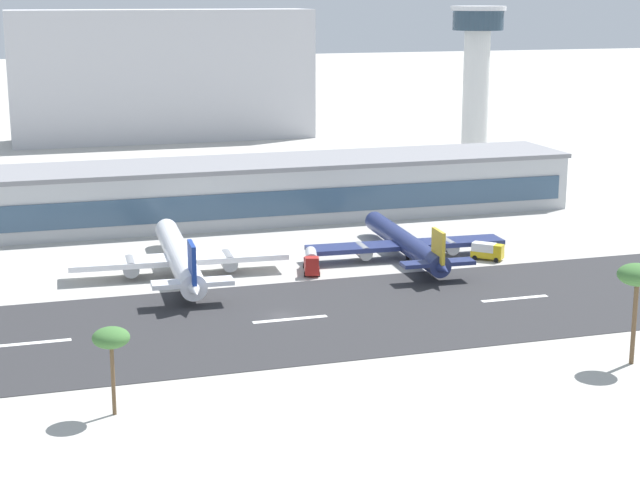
# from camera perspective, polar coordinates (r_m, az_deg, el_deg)

# --- Properties ---
(ground_plane) EXTENTS (1400.00, 1400.00, 0.00)m
(ground_plane) POSITION_cam_1_polar(r_m,az_deg,el_deg) (165.28, -2.10, -4.17)
(ground_plane) COLOR #B2AFA8
(runway_strip) EXTENTS (800.00, 41.28, 0.08)m
(runway_strip) POSITION_cam_1_polar(r_m,az_deg,el_deg) (163.13, -1.89, -4.39)
(runway_strip) COLOR #2D2D30
(runway_strip) RESTS_ON ground_plane
(runway_centreline_dash_3) EXTENTS (12.00, 1.20, 0.01)m
(runway_centreline_dash_3) POSITION_cam_1_polar(r_m,az_deg,el_deg) (158.09, -15.62, -5.46)
(runway_centreline_dash_3) COLOR white
(runway_centreline_dash_3) RESTS_ON runway_strip
(runway_centreline_dash_4) EXTENTS (12.00, 1.20, 0.01)m
(runway_centreline_dash_4) POSITION_cam_1_polar(r_m,az_deg,el_deg) (163.29, -1.64, -4.35)
(runway_centreline_dash_4) COLOR white
(runway_centreline_dash_4) RESTS_ON runway_strip
(runway_centreline_dash_5) EXTENTS (12.00, 1.20, 0.01)m
(runway_centreline_dash_5) POSITION_cam_1_polar(r_m,az_deg,el_deg) (177.09, 10.61, -3.16)
(runway_centreline_dash_5) COLOR white
(runway_centreline_dash_5) RESTS_ON runway_strip
(terminal_building) EXTENTS (152.05, 23.09, 13.14)m
(terminal_building) POSITION_cam_1_polar(r_m,az_deg,el_deg) (234.78, -4.20, 2.72)
(terminal_building) COLOR #B7BABC
(terminal_building) RESTS_ON ground_plane
(control_tower) EXTENTS (14.80, 14.80, 46.38)m
(control_tower) POSITION_cam_1_polar(r_m,az_deg,el_deg) (289.73, 8.55, 9.08)
(control_tower) COLOR silver
(control_tower) RESTS_ON ground_plane
(distant_hotel_block) EXTENTS (102.85, 24.88, 44.34)m
(distant_hotel_block) POSITION_cam_1_polar(r_m,az_deg,el_deg) (367.55, -8.61, 8.90)
(distant_hotel_block) COLOR #BCBCC1
(distant_hotel_block) RESTS_ON ground_plane
(airliner_navy_tail_gate_0) EXTENTS (39.39, 50.37, 10.51)m
(airliner_navy_tail_gate_0) POSITION_cam_1_polar(r_m,az_deg,el_deg) (188.45, -7.67, -1.02)
(airliner_navy_tail_gate_0) COLOR white
(airliner_navy_tail_gate_0) RESTS_ON ground_plane
(airliner_gold_tail_gate_1) EXTENTS (38.90, 45.08, 9.40)m
(airliner_gold_tail_gate_1) POSITION_cam_1_polar(r_m,az_deg,el_deg) (199.57, 4.80, -0.24)
(airliner_gold_tail_gate_1) COLOR navy
(airliner_gold_tail_gate_1) RESTS_ON ground_plane
(service_box_truck_0) EXTENTS (6.04, 5.83, 3.25)m
(service_box_truck_0) POSITION_cam_1_polar(r_m,az_deg,el_deg) (201.48, 9.15, -0.59)
(service_box_truck_0) COLOR gold
(service_box_truck_0) RESTS_ON ground_plane
(service_fuel_truck_1) EXTENTS (4.63, 8.88, 3.95)m
(service_fuel_truck_1) POSITION_cam_1_polar(r_m,az_deg,el_deg) (190.02, -0.47, -1.19)
(service_fuel_truck_1) COLOR #B2231E
(service_fuel_truck_1) RESTS_ON ground_plane
(palm_tree_0) EXTENTS (4.52, 4.52, 11.02)m
(palm_tree_0) POSITION_cam_1_polar(r_m,az_deg,el_deg) (127.05, -11.35, -5.35)
(palm_tree_0) COLOR brown
(palm_tree_0) RESTS_ON ground_plane
(palm_tree_1) EXTENTS (5.49, 5.49, 14.20)m
(palm_tree_1) POSITION_cam_1_polar(r_m,az_deg,el_deg) (147.17, 16.97, -1.96)
(palm_tree_1) COLOR brown
(palm_tree_1) RESTS_ON ground_plane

